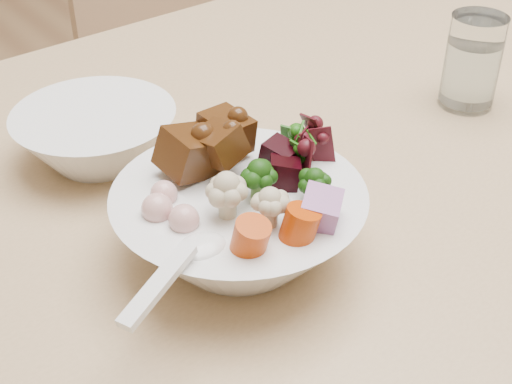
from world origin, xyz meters
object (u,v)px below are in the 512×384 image
(food_bowl, at_px, (240,217))
(side_bowl, at_px, (96,136))
(chair_far, at_px, (200,78))
(water_glass, at_px, (472,65))
(dining_table, at_px, (471,175))

(food_bowl, distance_m, side_bowl, 0.21)
(food_bowl, relative_size, side_bowl, 1.29)
(chair_far, relative_size, water_glass, 8.85)
(chair_far, distance_m, side_bowl, 0.85)
(food_bowl, height_order, side_bowl, food_bowl)
(water_glass, bearing_deg, dining_table, -93.54)
(dining_table, height_order, water_glass, water_glass)
(dining_table, distance_m, food_bowl, 0.40)
(food_bowl, xyz_separation_m, water_glass, (0.38, 0.06, 0.01))
(dining_table, relative_size, side_bowl, 10.89)
(dining_table, bearing_deg, food_bowl, -178.07)
(water_glass, bearing_deg, food_bowl, -170.33)
(water_glass, relative_size, side_bowl, 0.65)
(chair_far, bearing_deg, water_glass, -93.32)
(dining_table, distance_m, side_bowl, 0.46)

